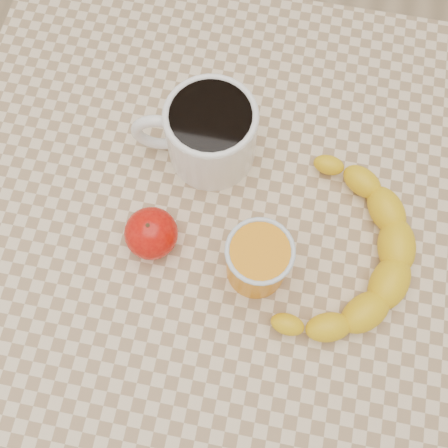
% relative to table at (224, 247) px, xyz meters
% --- Properties ---
extents(ground, '(3.00, 3.00, 0.00)m').
position_rel_table_xyz_m(ground, '(0.00, 0.00, -0.66)').
color(ground, tan).
rests_on(ground, ground).
extents(table, '(0.80, 0.80, 0.75)m').
position_rel_table_xyz_m(table, '(0.00, 0.00, 0.00)').
color(table, beige).
rests_on(table, ground).
extents(coffee_mug, '(0.17, 0.14, 0.10)m').
position_rel_table_xyz_m(coffee_mug, '(-0.04, 0.11, 0.14)').
color(coffee_mug, white).
rests_on(coffee_mug, table).
extents(orange_juice_glass, '(0.08, 0.08, 0.09)m').
position_rel_table_xyz_m(orange_juice_glass, '(0.05, -0.05, 0.13)').
color(orange_juice_glass, orange).
rests_on(orange_juice_glass, table).
extents(apple, '(0.08, 0.08, 0.06)m').
position_rel_table_xyz_m(apple, '(-0.09, -0.03, 0.12)').
color(apple, '#A40605').
rests_on(apple, table).
extents(banana, '(0.36, 0.41, 0.05)m').
position_rel_table_xyz_m(banana, '(0.16, -0.01, 0.11)').
color(banana, yellow).
rests_on(banana, table).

